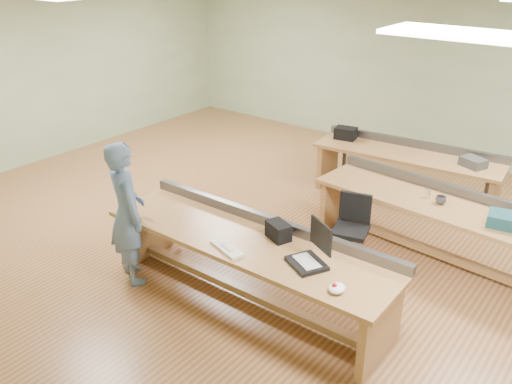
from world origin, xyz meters
TOP-DOWN VIEW (x-y plane):
  - floor at (0.00, 0.00)m, footprint 10.00×10.00m
  - wall_back at (0.00, 4.00)m, footprint 10.00×0.04m
  - wall_left at (-5.00, 0.00)m, footprint 0.04×8.00m
  - workbench_front at (0.55, -1.50)m, footprint 3.30×0.90m
  - workbench_mid at (1.80, 0.56)m, footprint 3.06×1.06m
  - workbench_back at (0.83, 1.91)m, footprint 2.77×0.96m
  - person at (-0.76, -1.99)m, footprint 0.72×0.61m
  - laptop_base at (1.31, -1.57)m, footprint 0.46×0.43m
  - laptop_screen at (1.38, -1.45)m, footprint 0.33×0.18m
  - keyboard at (0.52, -1.81)m, footprint 0.45×0.26m
  - trackball_mouse at (1.76, -1.78)m, footprint 0.15×0.17m
  - camera_bag at (0.80, -1.32)m, footprint 0.31×0.26m
  - task_chair at (1.04, -0.15)m, footprint 0.56×0.56m
  - parts_bin_teal at (2.59, 0.41)m, footprint 0.43×0.36m
  - mug at (1.83, 0.52)m, footprint 0.16×0.16m
  - drinks_can at (1.64, 0.58)m, footprint 0.07×0.07m
  - storage_box_back at (-0.21, 1.90)m, footprint 0.36×0.29m
  - tray_back at (1.75, 1.93)m, footprint 0.39×0.34m

SIDE VIEW (x-z plane):
  - floor at x=0.00m, z-range 0.00..0.00m
  - task_chair at x=1.04m, z-range -0.11..0.73m
  - workbench_back at x=0.83m, z-range 0.12..0.98m
  - workbench_mid at x=1.80m, z-range 0.13..0.99m
  - workbench_front at x=0.55m, z-range 0.14..1.00m
  - keyboard at x=0.52m, z-range 0.75..0.77m
  - laptop_base at x=1.31m, z-range 0.75..0.79m
  - trackball_mouse at x=1.76m, z-range 0.75..0.82m
  - mug at x=1.83m, z-range 0.75..0.85m
  - drinks_can at x=1.64m, z-range 0.75..0.86m
  - tray_back at x=1.75m, z-range 0.75..0.88m
  - parts_bin_teal at x=2.59m, z-range 0.75..0.89m
  - person at x=-0.76m, z-range 0.00..1.66m
  - camera_bag at x=0.80m, z-range 0.75..0.93m
  - storage_box_back at x=-0.21m, z-range 0.75..0.93m
  - laptop_screen at x=1.38m, z-range 0.89..1.18m
  - wall_back at x=0.00m, z-range 0.00..3.00m
  - wall_left at x=-5.00m, z-range 0.00..3.00m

